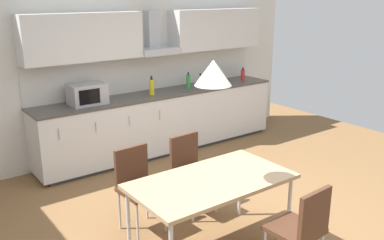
% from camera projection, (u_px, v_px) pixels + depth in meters
% --- Properties ---
extents(ground_plane, '(8.76, 8.17, 0.02)m').
position_uv_depth(ground_plane, '(225.00, 232.00, 4.44)').
color(ground_plane, brown).
extents(wall_back, '(7.01, 0.10, 2.56)m').
position_uv_depth(wall_back, '(103.00, 71.00, 6.21)').
color(wall_back, silver).
rests_on(wall_back, ground_plane).
extents(kitchen_counter, '(3.97, 0.65, 0.93)m').
position_uv_depth(kitchen_counter, '(163.00, 121.00, 6.61)').
color(kitchen_counter, '#333333').
rests_on(kitchen_counter, ground_plane).
extents(backsplash_tile, '(3.95, 0.02, 0.52)m').
position_uv_depth(backsplash_tile, '(151.00, 73.00, 6.64)').
color(backsplash_tile, silver).
rests_on(backsplash_tile, kitchen_counter).
extents(upper_wall_cabinets, '(3.95, 0.40, 0.63)m').
position_uv_depth(upper_wall_cabinets, '(156.00, 33.00, 6.34)').
color(upper_wall_cabinets, silver).
extents(microwave, '(0.48, 0.35, 0.28)m').
position_uv_depth(microwave, '(87.00, 94.00, 5.76)').
color(microwave, '#ADADB2').
rests_on(microwave, kitchen_counter).
extents(bottle_yellow, '(0.08, 0.08, 0.28)m').
position_uv_depth(bottle_yellow, '(152.00, 87.00, 6.29)').
color(bottle_yellow, yellow).
rests_on(bottle_yellow, kitchen_counter).
extents(bottle_red, '(0.07, 0.07, 0.22)m').
position_uv_depth(bottle_red, '(243.00, 75.00, 7.37)').
color(bottle_red, red).
rests_on(bottle_red, kitchen_counter).
extents(bottle_green, '(0.07, 0.07, 0.25)m').
position_uv_depth(bottle_green, '(188.00, 81.00, 6.78)').
color(bottle_green, green).
rests_on(bottle_green, kitchen_counter).
extents(bottle_white, '(0.06, 0.06, 0.22)m').
position_uv_depth(bottle_white, '(200.00, 81.00, 6.85)').
color(bottle_white, white).
rests_on(bottle_white, kitchen_counter).
extents(dining_table, '(1.49, 0.82, 0.74)m').
position_uv_depth(dining_table, '(212.00, 184.00, 3.91)').
color(dining_table, tan).
rests_on(dining_table, ground_plane).
extents(chair_far_right, '(0.43, 0.43, 0.87)m').
position_uv_depth(chair_far_right, '(190.00, 165.00, 4.76)').
color(chair_far_right, '#4C2D1E').
rests_on(chair_far_right, ground_plane).
extents(chair_near_right, '(0.42, 0.42, 0.87)m').
position_uv_depth(chair_near_right, '(303.00, 225.00, 3.54)').
color(chair_near_right, '#4C2D1E').
rests_on(chair_near_right, ground_plane).
extents(chair_far_left, '(0.42, 0.42, 0.87)m').
position_uv_depth(chair_far_left, '(137.00, 180.00, 4.38)').
color(chair_far_left, '#4C2D1E').
rests_on(chair_far_left, ground_plane).
extents(pendant_lamp, '(0.32, 0.32, 0.22)m').
position_uv_depth(pendant_lamp, '(213.00, 73.00, 3.62)').
color(pendant_lamp, silver).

